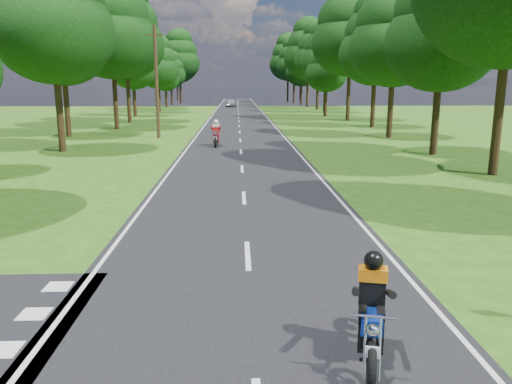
{
  "coord_description": "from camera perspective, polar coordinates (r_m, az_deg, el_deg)",
  "views": [
    {
      "loc": [
        -0.23,
        -9.1,
        3.97
      ],
      "look_at": [
        0.27,
        4.0,
        1.1
      ],
      "focal_mm": 35.0,
      "sensor_mm": 36.0,
      "label": 1
    }
  ],
  "objects": [
    {
      "name": "telegraph_pole",
      "position": [
        37.54,
        -11.29,
        12.28
      ],
      "size": [
        1.2,
        0.26,
        8.0
      ],
      "color": "#382616",
      "rests_on": "ground"
    },
    {
      "name": "treeline",
      "position": [
        69.31,
        -0.85,
        15.9
      ],
      "size": [
        40.0,
        115.35,
        14.78
      ],
      "color": "black",
      "rests_on": "ground"
    },
    {
      "name": "rider_near_blue",
      "position": [
        7.54,
        13.09,
        -12.77
      ],
      "size": [
        1.07,
        2.0,
        1.58
      ],
      "primitive_type": null,
      "rotation": [
        0.0,
        0.0,
        -0.24
      ],
      "color": "#0D2C94",
      "rests_on": "main_road"
    },
    {
      "name": "main_road",
      "position": [
        59.23,
        -1.99,
        8.51
      ],
      "size": [
        7.0,
        140.0,
        0.02
      ],
      "primitive_type": "cube",
      "color": "black",
      "rests_on": "ground"
    },
    {
      "name": "ground",
      "position": [
        9.93,
        -0.7,
        -11.22
      ],
      "size": [
        160.0,
        160.0,
        0.0
      ],
      "primitive_type": "plane",
      "color": "#2A5413",
      "rests_on": "ground"
    },
    {
      "name": "distant_car",
      "position": [
        85.79,
        -2.84,
        10.14
      ],
      "size": [
        1.89,
        3.96,
        1.31
      ],
      "primitive_type": "imported",
      "rotation": [
        0.0,
        0.0,
        -0.09
      ],
      "color": "#B3B5BA",
      "rests_on": "main_road"
    },
    {
      "name": "road_markings",
      "position": [
        57.36,
        -2.12,
        8.4
      ],
      "size": [
        7.4,
        140.0,
        0.01
      ],
      "color": "silver",
      "rests_on": "main_road"
    },
    {
      "name": "rider_far_red",
      "position": [
        32.03,
        -4.59,
        6.74
      ],
      "size": [
        0.7,
        2.02,
        1.68
      ],
      "primitive_type": null,
      "rotation": [
        0.0,
        0.0,
        -0.01
      ],
      "color": "#B10D26",
      "rests_on": "main_road"
    }
  ]
}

